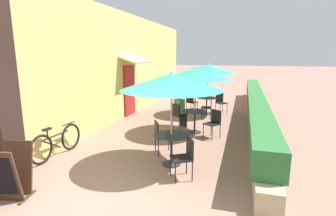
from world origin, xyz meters
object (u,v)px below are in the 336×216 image
cafe_chair_near_right (161,134)px  cafe_chair_far_right (208,106)px  cafe_chair_near_left (185,155)px  coffee_cup_near (167,131)px  patio_table_mid (195,116)px  coffee_cup_far (207,96)px  cafe_chair_mid_left (178,114)px  seated_patron_mid_left (180,109)px  patio_umbrella_far (208,69)px  bicycle_leaning (57,142)px  patio_table_near (171,142)px  patio_umbrella_near (172,82)px  patio_umbrella_mid (196,73)px  cafe_chair_far_left (191,101)px  patio_table_far (207,102)px  menu_board (10,172)px  cafe_chair_far_back (221,101)px  cafe_chair_mid_right (214,121)px

cafe_chair_near_right → cafe_chair_far_right: (0.67, 4.17, 0.00)m
cafe_chair_near_left → coffee_cup_near: cafe_chair_near_left is taller
patio_table_mid → coffee_cup_far: size_ratio=9.06×
cafe_chair_mid_left → seated_patron_mid_left: size_ratio=0.70×
patio_umbrella_far → bicycle_leaning: size_ratio=1.30×
patio_table_near → bicycle_leaning: bicycle_leaning is taller
patio_umbrella_near → cafe_chair_far_right: (0.22, 4.77, -1.44)m
cafe_chair_near_left → coffee_cup_near: bearing=10.5°
bicycle_leaning → coffee_cup_near: bearing=10.3°
patio_umbrella_mid → cafe_chair_far_left: patio_umbrella_mid is taller
patio_table_far → patio_umbrella_far: 1.41m
coffee_cup_near → patio_table_far: (0.17, 5.46, -0.24)m
patio_table_near → patio_umbrella_near: bearing=0.0°
patio_table_near → patio_table_mid: size_ratio=1.00×
patio_umbrella_far → cafe_chair_far_left: size_ratio=2.64×
patio_umbrella_far → cafe_chair_far_right: patio_umbrella_far is taller
cafe_chair_far_left → menu_board: bearing=-79.3°
patio_table_near → patio_umbrella_mid: (0.05, 2.70, 1.41)m
coffee_cup_far → patio_table_far: bearing=-91.8°
menu_board → patio_table_far: bearing=61.2°
patio_umbrella_far → bicycle_leaning: patio_umbrella_far is taller
coffee_cup_near → cafe_chair_far_back: cafe_chair_far_back is taller
cafe_chair_near_left → patio_table_mid: (-0.40, 3.30, 0.03)m
seated_patron_mid_left → patio_table_far: bearing=110.5°
seated_patron_mid_left → menu_board: 5.67m
cafe_chair_far_right → coffee_cup_far: size_ratio=9.67×
cafe_chair_mid_left → coffee_cup_near: bearing=-46.2°
patio_table_near → cafe_chair_near_right: bearing=127.1°
cafe_chair_near_right → patio_table_far: (0.50, 4.91, 0.03)m
patio_table_near → coffee_cup_near: (-0.12, 0.05, 0.24)m
patio_umbrella_near → patio_umbrella_mid: bearing=88.9°
patio_umbrella_near → menu_board: bearing=-137.1°
cafe_chair_near_right → coffee_cup_near: (0.33, -0.55, 0.27)m
cafe_chair_mid_left → patio_umbrella_far: 2.91m
patio_table_near → patio_table_far: 5.51m
cafe_chair_mid_right → patio_table_far: 3.23m
patio_umbrella_near → coffee_cup_far: patio_umbrella_near is taller
patio_table_far → patio_umbrella_far: (0.00, 0.00, 1.41)m
coffee_cup_near → cafe_chair_mid_right: 2.45m
cafe_chair_mid_right → bicycle_leaning: (-3.63, -2.66, -0.14)m
patio_table_far → cafe_chair_far_back: (0.55, 0.51, -0.03)m
cafe_chair_near_left → coffee_cup_far: bearing=-27.6°
cafe_chair_near_right → menu_board: size_ratio=0.88×
patio_umbrella_far → menu_board: bearing=-107.5°
cafe_chair_far_back → menu_board: (-2.98, -8.23, -0.03)m
patio_table_near → cafe_chair_near_right: 0.75m
cafe_chair_far_right → cafe_chair_far_back: 1.30m
cafe_chair_near_left → patio_table_far: size_ratio=1.07×
cafe_chair_mid_right → cafe_chair_far_left: (-1.38, 3.39, 0.00)m
cafe_chair_near_left → cafe_chair_far_back: (0.15, 6.62, 0.00)m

